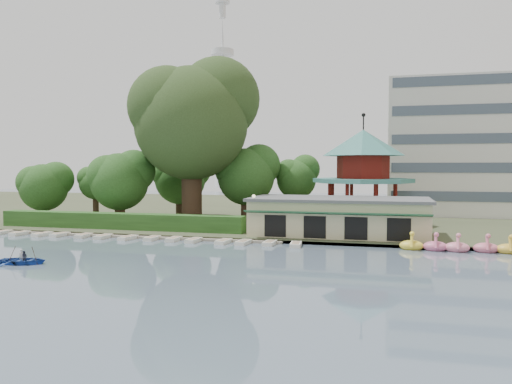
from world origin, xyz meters
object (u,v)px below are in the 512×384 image
(boathouse, at_px, (339,216))
(pavilion, at_px, (363,167))
(rowboat_with_passengers, at_px, (23,257))
(big_tree, at_px, (193,115))
(dock, at_px, (128,236))

(boathouse, height_order, pavilion, pavilion)
(boathouse, xyz_separation_m, rowboat_with_passengers, (-22.64, -20.07, -1.84))
(big_tree, bearing_deg, rowboat_with_passengers, -98.28)
(dock, xyz_separation_m, big_tree, (3.19, 11.03, 13.92))
(pavilion, bearing_deg, big_tree, -169.73)
(boathouse, bearing_deg, rowboat_with_passengers, -138.44)
(boathouse, relative_size, rowboat_with_passengers, 3.28)
(rowboat_with_passengers, bearing_deg, pavilion, 50.70)
(boathouse, relative_size, big_tree, 0.88)
(pavilion, height_order, big_tree, big_tree)
(dock, bearing_deg, rowboat_with_passengers, -92.39)
(dock, relative_size, boathouse, 1.83)
(dock, bearing_deg, big_tree, 73.85)
(big_tree, bearing_deg, dock, -106.15)
(boathouse, height_order, big_tree, big_tree)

